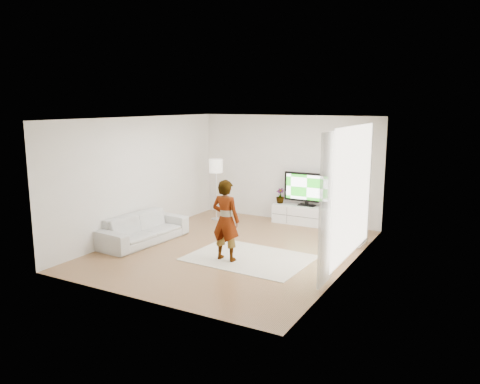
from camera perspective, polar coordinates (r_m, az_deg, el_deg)
The scene contains 17 objects.
floor at distance 10.17m, azimuth -0.90°, elevation -7.00°, with size 6.00×6.00×0.00m, color #AB754D.
ceiling at distance 9.69m, azimuth -0.95°, elevation 8.98°, with size 6.00×6.00×0.00m, color white.
wall_left at distance 11.27m, azimuth -12.04°, elevation 1.84°, with size 0.02×6.00×2.80m, color silver.
wall_right at distance 8.88m, azimuth 13.22°, elevation -0.57°, with size 0.02×6.00×2.80m, color silver.
wall_back at distance 12.49m, azimuth 5.92°, elevation 2.88°, with size 5.00×0.02×2.80m, color silver.
wall_front at distance 7.43m, azimuth -12.50°, elevation -2.73°, with size 5.00×0.02×2.80m, color silver.
window at distance 9.16m, azimuth 13.62°, elevation 0.07°, with size 0.01×2.60×2.50m, color white.
curtain_near at distance 7.98m, azimuth 10.55°, elevation -2.10°, with size 0.04×0.70×2.60m, color white.
curtain_far at distance 10.44m, azimuth 15.07°, elevation 0.73°, with size 0.04×0.70×2.60m, color white.
media_console at distance 12.27m, azimuth 8.06°, elevation -2.81°, with size 1.75×0.50×0.49m.
television at distance 12.15m, azimuth 8.19°, elevation 0.49°, with size 1.24×0.24×0.86m.
game_console at distance 11.95m, azimuth 11.53°, elevation -1.53°, with size 0.07×0.17×0.22m.
potted_plant at distance 12.45m, azimuth 4.92°, elevation -0.46°, with size 0.22×0.22×0.39m, color #3F7238.
rug at distance 9.61m, azimuth 1.11°, elevation -8.03°, with size 2.41×1.73×0.01m, color beige.
player at distance 9.27m, azimuth -1.75°, elevation -3.45°, with size 0.60×0.39×1.63m, color #334772.
sofa at distance 10.82m, azimuth -11.65°, elevation -4.38°, with size 2.18×0.85×0.64m, color beige.
floor_lamp at distance 12.49m, azimuth -2.95°, elevation 2.87°, with size 0.36×0.36×1.64m.
Camera 1 is at (4.81, -8.40, 3.10)m, focal length 35.00 mm.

